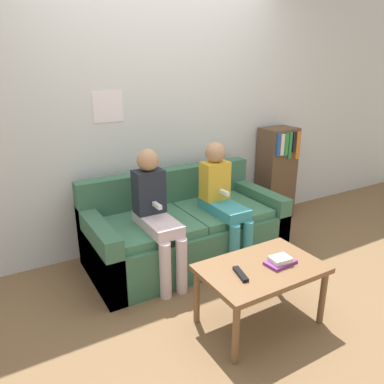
% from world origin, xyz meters
% --- Properties ---
extents(ground_plane, '(10.00, 10.00, 0.00)m').
position_xyz_m(ground_plane, '(0.00, 0.00, 0.00)').
color(ground_plane, brown).
extents(wall_back, '(8.00, 0.06, 2.60)m').
position_xyz_m(wall_back, '(-0.00, 1.04, 1.30)').
color(wall_back, silver).
rests_on(wall_back, ground_plane).
extents(couch, '(1.74, 0.83, 0.77)m').
position_xyz_m(couch, '(0.00, 0.53, 0.27)').
color(couch, '#38664C').
rests_on(couch, ground_plane).
extents(coffee_table, '(0.81, 0.53, 0.44)m').
position_xyz_m(coffee_table, '(-0.01, -0.53, 0.38)').
color(coffee_table, brown).
rests_on(coffee_table, ground_plane).
extents(person_left, '(0.24, 0.57, 1.08)m').
position_xyz_m(person_left, '(-0.36, 0.34, 0.60)').
color(person_left, silver).
rests_on(person_left, ground_plane).
extents(person_right, '(0.24, 0.57, 1.07)m').
position_xyz_m(person_right, '(0.28, 0.34, 0.60)').
color(person_right, teal).
rests_on(person_right, ground_plane).
extents(tv_remote, '(0.08, 0.17, 0.02)m').
position_xyz_m(tv_remote, '(-0.20, -0.55, 0.45)').
color(tv_remote, black).
rests_on(tv_remote, coffee_table).
extents(book_stack, '(0.22, 0.14, 0.05)m').
position_xyz_m(book_stack, '(0.12, -0.57, 0.46)').
color(book_stack, '#7A3389').
rests_on(book_stack, coffee_table).
extents(bookshelf, '(0.38, 0.30, 1.04)m').
position_xyz_m(bookshelf, '(1.37, 0.85, 0.53)').
color(bookshelf, brown).
rests_on(bookshelf, ground_plane).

